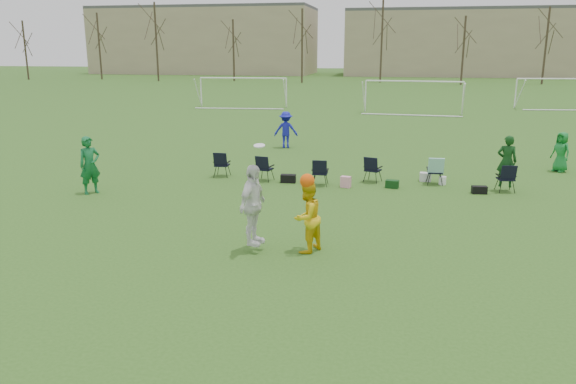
% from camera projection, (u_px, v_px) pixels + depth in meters
% --- Properties ---
extents(ground, '(260.00, 260.00, 0.00)m').
position_uv_depth(ground, '(262.00, 256.00, 13.42)').
color(ground, '#30581B').
rests_on(ground, ground).
extents(fielder_green_near, '(0.81, 0.85, 1.97)m').
position_uv_depth(fielder_green_near, '(90.00, 165.00, 19.00)').
color(fielder_green_near, '#126631').
rests_on(fielder_green_near, ground).
extents(fielder_blue, '(1.25, 0.83, 1.80)m').
position_uv_depth(fielder_blue, '(286.00, 130.00, 27.85)').
color(fielder_blue, '#171AAE').
rests_on(fielder_blue, ground).
extents(fielder_green_far, '(0.89, 0.93, 1.61)m').
position_uv_depth(fielder_green_far, '(561.00, 152.00, 22.45)').
color(fielder_green_far, '#15782D').
rests_on(fielder_green_far, ground).
extents(center_contest, '(2.13, 1.39, 2.66)m').
position_uv_depth(center_contest, '(279.00, 210.00, 13.49)').
color(center_contest, white).
rests_on(center_contest, ground).
extents(sideline_setup, '(11.03, 1.89, 1.95)m').
position_uv_depth(sideline_setup, '(380.00, 170.00, 20.34)').
color(sideline_setup, '#103B14').
rests_on(sideline_setup, ground).
extents(goal_left, '(7.39, 0.76, 2.46)m').
position_uv_depth(goal_left, '(243.00, 84.00, 47.13)').
color(goal_left, white).
rests_on(goal_left, ground).
extents(goal_mid, '(7.40, 0.63, 2.46)m').
position_uv_depth(goal_mid, '(414.00, 88.00, 42.58)').
color(goal_mid, white).
rests_on(goal_mid, ground).
extents(goal_right, '(7.35, 1.14, 2.46)m').
position_uv_depth(goal_right, '(562.00, 85.00, 46.01)').
color(goal_right, white).
rests_on(goal_right, ground).
extents(tree_line, '(110.28, 3.28, 11.40)m').
position_uv_depth(tree_line, '(383.00, 46.00, 78.46)').
color(tree_line, '#382B21').
rests_on(tree_line, ground).
extents(building_row, '(126.00, 16.00, 13.00)m').
position_uv_depth(building_row, '(424.00, 42.00, 101.85)').
color(building_row, tan).
rests_on(building_row, ground).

